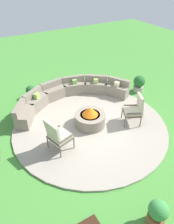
{
  "coord_description": "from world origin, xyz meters",
  "views": [
    {
      "loc": [
        -2.9,
        -4.79,
        4.59
      ],
      "look_at": [
        0.0,
        0.2,
        0.45
      ],
      "focal_mm": 33.87,
      "sensor_mm": 36.0,
      "label": 1
    }
  ],
  "objects_px": {
    "fire_pit": "(90,118)",
    "lounge_chair_front_left": "(57,135)",
    "potted_plant_1": "(31,91)",
    "potted_plant_4": "(157,213)",
    "potted_plant_3": "(139,83)",
    "lounge_chair_front_right": "(135,109)",
    "curved_stone_bench": "(69,94)"
  },
  "relations": [
    {
      "from": "lounge_chair_front_right",
      "to": "curved_stone_bench",
      "type": "bearing_deg",
      "value": 55.5
    },
    {
      "from": "potted_plant_4",
      "to": "lounge_chair_front_left",
      "type": "bearing_deg",
      "value": 106.68
    },
    {
      "from": "curved_stone_bench",
      "to": "potted_plant_1",
      "type": "xyz_separation_m",
      "value": [
        -1.21,
        1.04,
        -0.05
      ]
    },
    {
      "from": "potted_plant_1",
      "to": "potted_plant_4",
      "type": "bearing_deg",
      "value": -84.16
    },
    {
      "from": "fire_pit",
      "to": "lounge_chair_front_left",
      "type": "xyz_separation_m",
      "value": [
        -1.39,
        -0.54,
        0.3
      ]
    },
    {
      "from": "curved_stone_bench",
      "to": "potted_plant_4",
      "type": "height_order",
      "value": "curved_stone_bench"
    },
    {
      "from": "potted_plant_1",
      "to": "fire_pit",
      "type": "bearing_deg",
      "value": -67.53
    },
    {
      "from": "fire_pit",
      "to": "lounge_chair_front_left",
      "type": "height_order",
      "value": "lounge_chair_front_left"
    },
    {
      "from": "lounge_chair_front_right",
      "to": "potted_plant_1",
      "type": "distance_m",
      "value": 4.22
    },
    {
      "from": "lounge_chair_front_left",
      "to": "lounge_chair_front_right",
      "type": "relative_size",
      "value": 1.03
    },
    {
      "from": "fire_pit",
      "to": "curved_stone_bench",
      "type": "xyz_separation_m",
      "value": [
        0.07,
        1.72,
        0.02
      ]
    },
    {
      "from": "potted_plant_1",
      "to": "curved_stone_bench",
      "type": "bearing_deg",
      "value": -40.66
    },
    {
      "from": "lounge_chair_front_left",
      "to": "potted_plant_3",
      "type": "bearing_deg",
      "value": 93.12
    },
    {
      "from": "potted_plant_3",
      "to": "fire_pit",
      "type": "bearing_deg",
      "value": -161.98
    },
    {
      "from": "lounge_chair_front_left",
      "to": "potted_plant_1",
      "type": "height_order",
      "value": "lounge_chair_front_left"
    },
    {
      "from": "lounge_chair_front_left",
      "to": "potted_plant_4",
      "type": "xyz_separation_m",
      "value": [
        0.9,
        -2.99,
        -0.24
      ]
    },
    {
      "from": "potted_plant_1",
      "to": "potted_plant_4",
      "type": "relative_size",
      "value": 0.76
    },
    {
      "from": "lounge_chair_front_left",
      "to": "potted_plant_3",
      "type": "relative_size",
      "value": 1.54
    },
    {
      "from": "curved_stone_bench",
      "to": "lounge_chair_front_right",
      "type": "distance_m",
      "value": 2.7
    },
    {
      "from": "fire_pit",
      "to": "potted_plant_3",
      "type": "distance_m",
      "value": 3.15
    },
    {
      "from": "potted_plant_1",
      "to": "potted_plant_3",
      "type": "bearing_deg",
      "value": -23.29
    },
    {
      "from": "fire_pit",
      "to": "potted_plant_4",
      "type": "xyz_separation_m",
      "value": [
        -0.5,
        -3.53,
        0.05
      ]
    },
    {
      "from": "fire_pit",
      "to": "lounge_chair_front_right",
      "type": "height_order",
      "value": "lounge_chair_front_right"
    },
    {
      "from": "lounge_chair_front_left",
      "to": "potted_plant_4",
      "type": "bearing_deg",
      "value": 0.79
    },
    {
      "from": "fire_pit",
      "to": "potted_plant_1",
      "type": "relative_size",
      "value": 1.88
    },
    {
      "from": "fire_pit",
      "to": "lounge_chair_front_right",
      "type": "relative_size",
      "value": 0.95
    },
    {
      "from": "potted_plant_1",
      "to": "potted_plant_4",
      "type": "xyz_separation_m",
      "value": [
        0.64,
        -6.28,
        0.08
      ]
    },
    {
      "from": "potted_plant_3",
      "to": "potted_plant_4",
      "type": "relative_size",
      "value": 0.99
    },
    {
      "from": "curved_stone_bench",
      "to": "potted_plant_4",
      "type": "relative_size",
      "value": 6.41
    },
    {
      "from": "curved_stone_bench",
      "to": "lounge_chair_front_left",
      "type": "height_order",
      "value": "lounge_chair_front_left"
    },
    {
      "from": "lounge_chair_front_right",
      "to": "fire_pit",
      "type": "bearing_deg",
      "value": 91.58
    },
    {
      "from": "potted_plant_3",
      "to": "potted_plant_4",
      "type": "height_order",
      "value": "potted_plant_4"
    }
  ]
}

